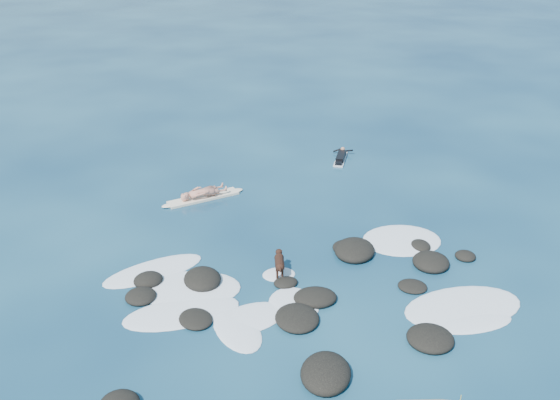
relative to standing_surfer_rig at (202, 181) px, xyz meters
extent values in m
plane|color=#0A2642|center=(2.24, -6.64, -0.81)|extent=(160.00, 160.00, 0.00)
ellipsoid|color=black|center=(-0.74, -6.33, -0.68)|extent=(1.35, 1.52, 0.54)
ellipsoid|color=black|center=(8.34, -6.79, -0.74)|extent=(0.76, 0.76, 0.30)
ellipsoid|color=black|center=(7.15, -5.75, -0.75)|extent=(0.70, 0.89, 0.27)
ellipsoid|color=black|center=(4.55, -5.43, -0.72)|extent=(1.55, 1.59, 0.38)
ellipsoid|color=black|center=(1.88, -11.53, -0.67)|extent=(1.85, 2.04, 0.58)
ellipsoid|color=black|center=(-2.71, -6.83, -0.72)|extent=(1.32, 1.32, 0.36)
ellipsoid|color=black|center=(-1.16, -8.35, -0.75)|extent=(1.30, 1.40, 0.27)
ellipsoid|color=black|center=(6.97, -6.96, -0.70)|extent=(1.70, 1.74, 0.48)
ellipsoid|color=black|center=(4.68, -5.65, -0.68)|extent=(2.03, 2.14, 0.55)
ellipsoid|color=black|center=(5.17, -10.76, -0.71)|extent=(1.82, 1.82, 0.43)
ellipsoid|color=black|center=(5.78, -8.13, -0.75)|extent=(1.22, 1.18, 0.25)
ellipsoid|color=black|center=(2.56, -8.10, -0.71)|extent=(1.47, 1.25, 0.41)
ellipsoid|color=black|center=(-2.45, -5.95, -0.71)|extent=(1.27, 1.25, 0.41)
ellipsoid|color=black|center=(1.76, -8.99, -0.72)|extent=(1.47, 1.62, 0.37)
ellipsoid|color=black|center=(1.87, -7.03, -0.75)|extent=(0.86, 0.73, 0.27)
ellipsoid|color=white|center=(-0.03, -9.05, -0.80)|extent=(1.66, 2.49, 0.12)
ellipsoid|color=white|center=(-1.53, -7.86, -0.80)|extent=(3.69, 1.96, 0.12)
ellipsoid|color=white|center=(1.85, -8.20, -0.80)|extent=(1.60, 2.02, 0.12)
ellipsoid|color=white|center=(6.86, -9.46, -0.80)|extent=(4.01, 2.44, 0.12)
ellipsoid|color=white|center=(-1.19, -6.62, -0.80)|extent=(3.61, 2.67, 0.12)
ellipsoid|color=white|center=(0.41, -8.58, -0.80)|extent=(2.61, 2.04, 0.12)
ellipsoid|color=white|center=(6.68, -5.13, -0.80)|extent=(2.99, 2.50, 0.12)
ellipsoid|color=white|center=(-2.26, -5.26, -0.80)|extent=(3.76, 2.49, 0.12)
ellipsoid|color=white|center=(6.77, -10.24, -0.80)|extent=(2.52, 1.06, 0.12)
ellipsoid|color=white|center=(1.78, -6.42, -0.80)|extent=(1.10, 0.90, 0.12)
cube|color=#F5E1C4|center=(0.00, 0.00, -0.76)|extent=(3.07, 1.44, 0.10)
ellipsoid|color=#F5E1C4|center=(1.45, 0.42, -0.76)|extent=(0.68, 0.50, 0.11)
ellipsoid|color=#F5E1C4|center=(-1.45, -0.42, -0.76)|extent=(0.68, 0.50, 0.11)
imported|color=tan|center=(0.00, 0.00, 0.27)|extent=(0.65, 0.82, 1.96)
cube|color=silver|center=(6.93, 2.94, -0.77)|extent=(1.27, 2.01, 0.07)
ellipsoid|color=silver|center=(7.36, 3.84, -0.77)|extent=(0.40, 0.50, 0.07)
cube|color=black|center=(6.93, 2.94, -0.63)|extent=(0.85, 1.27, 0.20)
sphere|color=#AD755B|center=(7.23, 3.58, -0.52)|extent=(0.28, 0.28, 0.21)
cylinder|color=black|center=(7.06, 3.81, -0.64)|extent=(0.51, 0.10, 0.23)
cylinder|color=black|center=(7.52, 3.60, -0.64)|extent=(0.40, 0.43, 0.23)
cube|color=black|center=(6.64, 2.32, -0.67)|extent=(0.49, 0.59, 0.13)
cylinder|color=black|center=(1.78, -6.52, -0.28)|extent=(0.41, 0.68, 0.31)
sphere|color=black|center=(1.84, -6.24, -0.28)|extent=(0.37, 0.37, 0.32)
sphere|color=black|center=(1.73, -6.80, -0.28)|extent=(0.34, 0.34, 0.29)
sphere|color=black|center=(1.87, -6.06, -0.17)|extent=(0.27, 0.27, 0.23)
cone|color=black|center=(1.89, -5.92, -0.18)|extent=(0.14, 0.16, 0.12)
cone|color=black|center=(1.81, -6.06, -0.07)|extent=(0.12, 0.09, 0.11)
cone|color=black|center=(1.92, -6.08, -0.07)|extent=(0.12, 0.09, 0.11)
cylinder|color=black|center=(1.74, -6.29, -0.61)|extent=(0.09, 0.09, 0.42)
cylinder|color=black|center=(1.90, -6.32, -0.61)|extent=(0.09, 0.09, 0.42)
cylinder|color=black|center=(1.67, -6.72, -0.61)|extent=(0.09, 0.09, 0.42)
cylinder|color=black|center=(1.83, -6.75, -0.61)|extent=(0.09, 0.09, 0.42)
cylinder|color=black|center=(1.71, -6.94, -0.22)|extent=(0.11, 0.31, 0.18)
camera|label=1|loc=(-2.05, -23.58, 10.31)|focal=40.00mm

